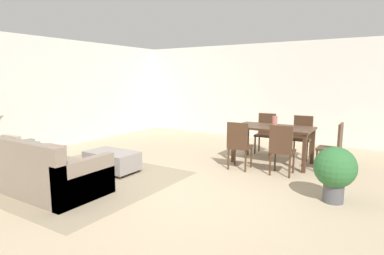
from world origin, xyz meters
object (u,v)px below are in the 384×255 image
(dining_chair_head_east, at_px, (334,145))
(vase_centerpiece, at_px, (275,122))
(dining_chair_near_left, at_px, (239,143))
(dining_chair_far_left, at_px, (266,131))
(dining_chair_near_right, at_px, (282,147))
(ottoman_table, at_px, (112,160))
(potted_plant, at_px, (335,170))
(couch, at_px, (39,172))
(dining_table, at_px, (273,131))
(dining_chair_far_right, at_px, (302,134))

(dining_chair_head_east, height_order, vase_centerpiece, vase_centerpiece)
(dining_chair_near_left, xyz_separation_m, dining_chair_far_left, (-0.03, 1.61, 0.00))
(dining_chair_near_right, bearing_deg, ottoman_table, -151.98)
(dining_chair_head_east, bearing_deg, dining_chair_near_left, -152.89)
(potted_plant, bearing_deg, dining_chair_near_right, 140.19)
(vase_centerpiece, distance_m, potted_plant, 2.10)
(ottoman_table, bearing_deg, dining_chair_near_left, 35.65)
(dining_chair_head_east, height_order, potted_plant, dining_chair_head_east)
(couch, bearing_deg, dining_chair_near_right, 42.29)
(dining_table, relative_size, dining_chair_near_left, 1.67)
(couch, relative_size, dining_chair_near_left, 2.37)
(dining_chair_far_left, bearing_deg, dining_chair_near_right, -61.85)
(potted_plant, bearing_deg, dining_chair_head_east, 98.68)
(dining_table, relative_size, dining_chair_near_right, 1.67)
(dining_chair_far_right, bearing_deg, dining_chair_near_right, -89.79)
(couch, xyz_separation_m, dining_chair_near_left, (2.20, 2.66, 0.23))
(ottoman_table, height_order, dining_table, dining_table)
(dining_chair_near_left, height_order, dining_chair_head_east, same)
(ottoman_table, bearing_deg, vase_centerpiece, 42.70)
(dining_table, xyz_separation_m, dining_chair_near_left, (-0.39, -0.82, -0.14))
(dining_chair_far_left, relative_size, dining_chair_far_right, 1.00)
(dining_table, bearing_deg, dining_chair_near_left, -115.53)
(dining_chair_near_left, relative_size, potted_plant, 1.16)
(ottoman_table, height_order, potted_plant, potted_plant)
(couch, height_order, dining_chair_near_right, dining_chair_near_right)
(dining_chair_near_right, distance_m, dining_chair_far_left, 1.76)
(dining_chair_far_left, bearing_deg, ottoman_table, -122.30)
(dining_chair_near_left, distance_m, potted_plant, 1.94)
(couch, height_order, vase_centerpiece, vase_centerpiece)
(ottoman_table, height_order, dining_chair_near_left, dining_chair_near_left)
(ottoman_table, relative_size, vase_centerpiece, 4.45)
(dining_chair_head_east, relative_size, potted_plant, 1.16)
(dining_chair_near_left, xyz_separation_m, dining_chair_far_right, (0.79, 1.58, 0.00))
(dining_chair_head_east, xyz_separation_m, potted_plant, (0.24, -1.55, -0.05))
(dining_chair_far_left, bearing_deg, vase_centerpiece, -60.93)
(dining_chair_near_left, height_order, vase_centerpiece, vase_centerpiece)
(dining_chair_far_left, height_order, dining_chair_far_right, same)
(vase_centerpiece, xyz_separation_m, potted_plant, (1.36, -1.55, -0.40))
(dining_chair_head_east, bearing_deg, dining_chair_far_right, 133.96)
(dining_chair_near_right, relative_size, dining_chair_head_east, 1.00)
(couch, relative_size, dining_chair_near_right, 2.37)
(dining_chair_head_east, bearing_deg, dining_table, 178.49)
(dining_table, height_order, dining_chair_far_right, dining_chair_far_right)
(ottoman_table, relative_size, dining_chair_head_east, 1.05)
(dining_chair_far_left, bearing_deg, dining_table, -61.61)
(vase_centerpiece, height_order, potted_plant, vase_centerpiece)
(couch, bearing_deg, dining_chair_far_right, 54.80)
(dining_table, height_order, dining_chair_near_left, dining_chair_near_left)
(dining_table, relative_size, dining_chair_head_east, 1.67)
(dining_chair_far_left, xyz_separation_m, dining_chair_head_east, (1.58, -0.82, 0.00))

